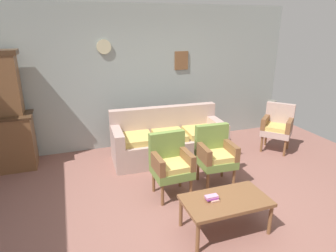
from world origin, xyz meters
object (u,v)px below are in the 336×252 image
at_px(armchair_by_doorway, 215,153).
at_px(coffee_table, 226,202).
at_px(book_stack_on_table, 212,198).
at_px(wingback_chair_by_fireplace, 277,125).
at_px(armchair_near_couch_end, 171,162).
at_px(floral_couch, 168,141).
at_px(floor_vase_by_wall, 270,118).

distance_m(armchair_by_doorway, coffee_table, 1.13).
height_order(coffee_table, book_stack_on_table, book_stack_on_table).
distance_m(armchair_by_doorway, wingback_chair_by_fireplace, 1.89).
relative_size(armchair_near_couch_end, coffee_table, 0.90).
relative_size(wingback_chair_by_fireplace, coffee_table, 0.90).
bearing_deg(armchair_by_doorway, floral_couch, 108.53).
bearing_deg(floral_couch, book_stack_on_table, -95.62).
bearing_deg(floral_couch, armchair_near_couch_end, -107.80).
relative_size(armchair_by_doorway, floor_vase_by_wall, 1.16).
height_order(floral_couch, book_stack_on_table, floral_couch).
relative_size(coffee_table, book_stack_on_table, 6.65).
relative_size(armchair_by_doorway, coffee_table, 0.90).
height_order(armchair_near_couch_end, book_stack_on_table, armchair_near_couch_end).
bearing_deg(armchair_near_couch_end, floor_vase_by_wall, 28.43).
relative_size(armchair_by_doorway, book_stack_on_table, 5.99).
relative_size(floral_couch, coffee_table, 2.03).
height_order(book_stack_on_table, floor_vase_by_wall, floor_vase_by_wall).
relative_size(floral_couch, wingback_chair_by_fireplace, 2.26).
relative_size(armchair_near_couch_end, floor_vase_by_wall, 1.16).
xyz_separation_m(armchair_by_doorway, coffee_table, (-0.41, -1.04, -0.12)).
relative_size(wingback_chair_by_fireplace, book_stack_on_table, 5.99).
distance_m(book_stack_on_table, floor_vase_by_wall, 3.71).
height_order(armchair_by_doorway, floor_vase_by_wall, armchair_by_doorway).
distance_m(armchair_by_doorway, book_stack_on_table, 1.17).
bearing_deg(armchair_by_doorway, armchair_near_couch_end, -174.07).
xyz_separation_m(armchair_near_couch_end, armchair_by_doorway, (0.74, 0.08, 0.00)).
distance_m(armchair_near_couch_end, wingback_chair_by_fireplace, 2.61).
distance_m(armchair_near_couch_end, coffee_table, 1.03).
bearing_deg(floral_couch, floor_vase_by_wall, 8.99).
xyz_separation_m(armchair_by_doorway, book_stack_on_table, (-0.57, -1.01, -0.05)).
bearing_deg(wingback_chair_by_fireplace, armchair_by_doorway, -156.77).
bearing_deg(floral_couch, coffee_table, -91.24).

